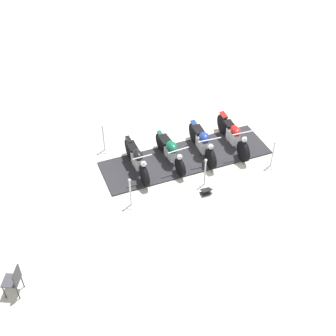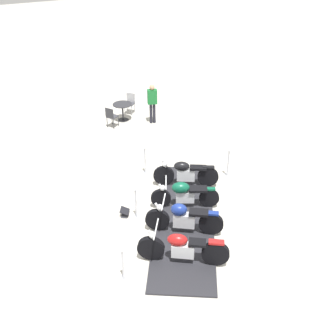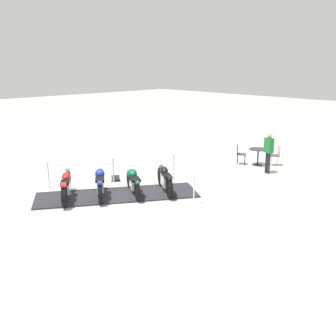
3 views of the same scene
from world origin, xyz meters
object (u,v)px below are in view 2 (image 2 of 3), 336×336
Objects in this scene: stanchion_left_front at (228,169)px; stanchion_right_rear at (123,271)px; motorcycle_forest at (184,193)px; stanchion_right_front at (145,166)px; motorcycle_navy at (183,218)px; stanchion_right_mid at (136,209)px; motorcycle_maroon at (182,248)px; motorcycle_black at (185,173)px; info_placard at (125,213)px; cafe_chair_across_table at (111,116)px; cafe_chair_near_table at (130,102)px; cafe_table at (123,108)px; bystander_person at (152,100)px.

stanchion_right_rear is at bearing 117.85° from stanchion_left_front.
motorcycle_forest is 2.30m from stanchion_right_front.
stanchion_left_front is 1.04× the size of stanchion_right_rear.
motorcycle_navy is 1.52m from stanchion_right_mid.
motorcycle_black is at bearing -86.74° from motorcycle_maroon.
cafe_chair_across_table is (5.74, -1.83, 0.45)m from info_placard.
motorcycle_forest is 2.04× the size of cafe_chair_near_table.
motorcycle_navy is at bearing -86.94° from motorcycle_maroon.
motorcycle_maroon is 2.22× the size of cafe_chair_across_table.
stanchion_right_mid is (-2.05, 1.26, 0.00)m from stanchion_right_front.
stanchion_right_mid is (1.22, 0.88, -0.21)m from motorcycle_navy.
stanchion_right_rear reaches higher than cafe_table.
motorcycle_black is 1.15m from motorcycle_forest.
stanchion_right_front is at bearing -56.58° from motorcycle_forest.
bystander_person is at bearing -76.32° from motorcycle_maroon.
motorcycle_maroon is (-1.96, 1.19, -0.02)m from motorcycle_forest.
stanchion_right_mid is (0.23, 1.47, -0.21)m from motorcycle_forest.
bystander_person is at bearing -45.72° from cafe_chair_across_table.
bystander_person is at bearing -2.16° from info_placard.
stanchion_left_front is 5.58m from stanchion_right_rear.
motorcycle_maroon is 8.33m from cafe_chair_across_table.
bystander_person reaches higher than cafe_table.
cafe_chair_across_table is (6.03, -1.57, 0.21)m from stanchion_right_mid.
cafe_chair_across_table is at bearing -62.87° from motorcycle_forest.
cafe_chair_across_table is (8.22, -1.29, 0.02)m from motorcycle_maroon.
cafe_chair_near_table is (7.26, -1.39, 0.00)m from motorcycle_forest.
motorcycle_maroon is 2.17× the size of cafe_chair_near_table.
motorcycle_maroon reaches higher than motorcycle_navy.
cafe_chair_near_table is (6.29, -0.78, 0.01)m from motorcycle_black.
motorcycle_maroon is 4.38m from stanchion_left_front.
stanchion_right_front is at bearing -126.65° from cafe_chair_across_table.
stanchion_right_rear is at bearing 148.39° from stanchion_right_mid.
stanchion_left_front is 2.57× the size of info_placard.
stanchion_right_front reaches higher than motorcycle_forest.
cafe_chair_across_table is at bearing 13.97° from info_placard.
info_placard is at bearing -43.03° from motorcycle_maroon.
motorcycle_black is 1.08× the size of bystander_person.
motorcycle_navy is 1.94m from info_placard.
motorcycle_black is at bearing -70.44° from stanchion_right_mid.
stanchion_right_mid is (2.20, 0.28, -0.19)m from motorcycle_maroon.
stanchion_left_front is at bearing -112.39° from motorcycle_navy.
motorcycle_maroon reaches higher than cafe_chair_near_table.
cafe_table is 1.42m from bystander_person.
stanchion_right_rear is at bearing 61.59° from motorcycle_forest.
cafe_chair_across_table is at bearing -53.25° from motorcycle_black.
motorcycle_forest is 1.76× the size of stanchion_right_front.
stanchion_left_front is (2.76, -3.39, -0.20)m from motorcycle_maroon.
cafe_chair_across_table is (7.25, -0.69, 0.00)m from motorcycle_navy.
stanchion_right_rear reaches higher than cafe_chair_near_table.
motorcycle_navy is 8.48m from cafe_chair_near_table.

